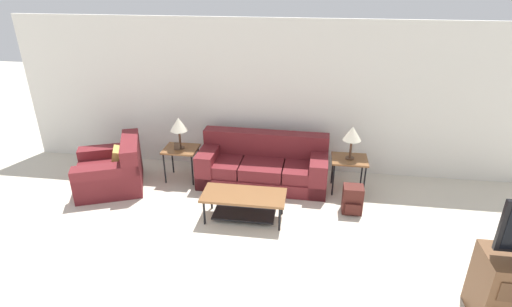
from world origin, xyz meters
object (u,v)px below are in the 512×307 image
at_px(couch, 263,166).
at_px(side_table_left, 181,151).
at_px(table_lamp_right, 352,134).
at_px(backpack, 352,200).
at_px(table_lamp_left, 179,125).
at_px(side_table_right, 349,162).
at_px(coffee_table, 244,201).
at_px(armchair, 113,171).

relative_size(couch, side_table_left, 3.72).
height_order(table_lamp_right, backpack, table_lamp_right).
xyz_separation_m(table_lamp_left, table_lamp_right, (2.76, 0.00, 0.00)).
relative_size(table_lamp_right, backpack, 1.27).
distance_m(couch, side_table_right, 1.40).
bearing_deg(table_lamp_left, couch, 2.84).
relative_size(couch, backpack, 5.02).
bearing_deg(side_table_right, table_lamp_left, 180.00).
bearing_deg(coffee_table, side_table_right, 35.03).
bearing_deg(table_lamp_left, armchair, -157.77).
bearing_deg(couch, side_table_left, -177.16).
bearing_deg(table_lamp_right, armchair, -173.63).
relative_size(couch, table_lamp_left, 3.95).
bearing_deg(coffee_table, couch, 83.34).
bearing_deg(backpack, couch, 153.28).
bearing_deg(table_lamp_right, couch, 177.15).
xyz_separation_m(armchair, table_lamp_left, (1.04, 0.42, 0.70)).
height_order(armchair, table_lamp_right, table_lamp_right).
xyz_separation_m(armchair, backpack, (3.83, -0.22, -0.08)).
relative_size(side_table_left, table_lamp_right, 1.06).
bearing_deg(armchair, backpack, -3.26).
bearing_deg(couch, coffee_table, -96.66).
height_order(couch, table_lamp_right, table_lamp_right).
xyz_separation_m(armchair, side_table_left, (1.04, 0.42, 0.23)).
height_order(coffee_table, side_table_left, side_table_left).
relative_size(armchair, side_table_left, 2.34).
distance_m(side_table_left, table_lamp_right, 2.80).
height_order(couch, coffee_table, couch).
bearing_deg(side_table_left, armchair, -157.77).
bearing_deg(armchair, table_lamp_right, 6.37).
bearing_deg(coffee_table, table_lamp_left, 139.73).
distance_m(coffee_table, side_table_left, 1.65).
relative_size(coffee_table, table_lamp_right, 2.19).
bearing_deg(side_table_left, backpack, -12.95).
xyz_separation_m(couch, side_table_right, (1.38, -0.07, 0.21)).
distance_m(armchair, side_table_right, 3.83).
bearing_deg(side_table_right, side_table_left, 180.00).
relative_size(table_lamp_left, table_lamp_right, 1.00).
bearing_deg(table_lamp_left, coffee_table, -40.27).
height_order(table_lamp_left, table_lamp_right, same).
distance_m(armchair, backpack, 3.84).
bearing_deg(side_table_left, coffee_table, -40.27).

